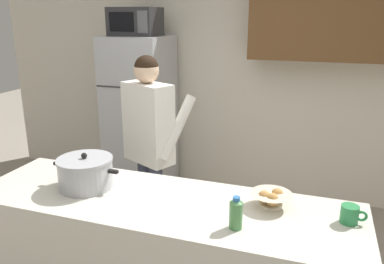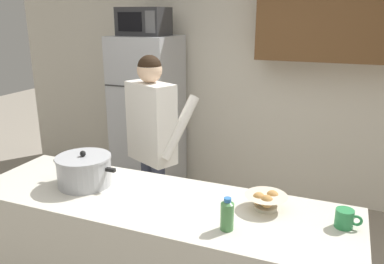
{
  "view_description": "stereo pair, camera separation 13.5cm",
  "coord_description": "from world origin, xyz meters",
  "px_view_note": "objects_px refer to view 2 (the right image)",
  "views": [
    {
      "loc": [
        0.82,
        -1.83,
        1.94
      ],
      "look_at": [
        0.0,
        0.55,
        1.17
      ],
      "focal_mm": 36.12,
      "sensor_mm": 36.0,
      "label": 1
    },
    {
      "loc": [
        0.94,
        -1.78,
        1.94
      ],
      "look_at": [
        0.0,
        0.55,
        1.17
      ],
      "focal_mm": 36.12,
      "sensor_mm": 36.0,
      "label": 2
    }
  ],
  "objects_px": {
    "person_near_pot": "(153,133)",
    "refrigerator": "(148,116)",
    "cooking_pot": "(84,170)",
    "bottle_near_edge": "(227,214)",
    "microwave": "(144,22)",
    "coffee_mug": "(345,219)",
    "bread_bowl": "(266,200)"
  },
  "relations": [
    {
      "from": "microwave",
      "to": "person_near_pot",
      "type": "xyz_separation_m",
      "value": [
        0.59,
        -0.99,
        -0.84
      ]
    },
    {
      "from": "coffee_mug",
      "to": "cooking_pot",
      "type": "bearing_deg",
      "value": -177.61
    },
    {
      "from": "person_near_pot",
      "to": "bread_bowl",
      "type": "distance_m",
      "value": 1.28
    },
    {
      "from": "refrigerator",
      "to": "coffee_mug",
      "type": "relative_size",
      "value": 13.2
    },
    {
      "from": "refrigerator",
      "to": "cooking_pot",
      "type": "relative_size",
      "value": 3.87
    },
    {
      "from": "refrigerator",
      "to": "bottle_near_edge",
      "type": "distance_m",
      "value": 2.52
    },
    {
      "from": "microwave",
      "to": "bread_bowl",
      "type": "height_order",
      "value": "microwave"
    },
    {
      "from": "coffee_mug",
      "to": "bottle_near_edge",
      "type": "height_order",
      "value": "bottle_near_edge"
    },
    {
      "from": "cooking_pot",
      "to": "bread_bowl",
      "type": "bearing_deg",
      "value": 5.41
    },
    {
      "from": "person_near_pot",
      "to": "cooking_pot",
      "type": "bearing_deg",
      "value": -93.44
    },
    {
      "from": "microwave",
      "to": "person_near_pot",
      "type": "height_order",
      "value": "microwave"
    },
    {
      "from": "microwave",
      "to": "bread_bowl",
      "type": "relative_size",
      "value": 2.06
    },
    {
      "from": "microwave",
      "to": "refrigerator",
      "type": "bearing_deg",
      "value": 90.07
    },
    {
      "from": "person_near_pot",
      "to": "refrigerator",
      "type": "bearing_deg",
      "value": 120.11
    },
    {
      "from": "refrigerator",
      "to": "bread_bowl",
      "type": "height_order",
      "value": "refrigerator"
    },
    {
      "from": "microwave",
      "to": "bottle_near_edge",
      "type": "xyz_separation_m",
      "value": [
        1.51,
        -1.98,
        -0.87
      ]
    },
    {
      "from": "microwave",
      "to": "bottle_near_edge",
      "type": "distance_m",
      "value": 2.64
    },
    {
      "from": "cooking_pot",
      "to": "bottle_near_edge",
      "type": "bearing_deg",
      "value": -10.17
    },
    {
      "from": "refrigerator",
      "to": "coffee_mug",
      "type": "height_order",
      "value": "refrigerator"
    },
    {
      "from": "cooking_pot",
      "to": "coffee_mug",
      "type": "xyz_separation_m",
      "value": [
        1.51,
        0.06,
        -0.05
      ]
    },
    {
      "from": "bottle_near_edge",
      "to": "microwave",
      "type": "bearing_deg",
      "value": 127.36
    },
    {
      "from": "cooking_pot",
      "to": "bottle_near_edge",
      "type": "xyz_separation_m",
      "value": [
        0.98,
        -0.17,
        -0.01
      ]
    },
    {
      "from": "microwave",
      "to": "cooking_pot",
      "type": "distance_m",
      "value": 2.07
    },
    {
      "from": "coffee_mug",
      "to": "bread_bowl",
      "type": "xyz_separation_m",
      "value": [
        -0.4,
        0.04,
        0.0
      ]
    },
    {
      "from": "microwave",
      "to": "bread_bowl",
      "type": "distance_m",
      "value": 2.54
    },
    {
      "from": "person_near_pot",
      "to": "bread_bowl",
      "type": "xyz_separation_m",
      "value": [
        1.06,
        -0.71,
        -0.06
      ]
    },
    {
      "from": "refrigerator",
      "to": "microwave",
      "type": "height_order",
      "value": "microwave"
    },
    {
      "from": "cooking_pot",
      "to": "bread_bowl",
      "type": "xyz_separation_m",
      "value": [
        1.11,
        0.11,
        -0.04
      ]
    },
    {
      "from": "coffee_mug",
      "to": "refrigerator",
      "type": "bearing_deg",
      "value": 139.26
    },
    {
      "from": "person_near_pot",
      "to": "cooking_pot",
      "type": "relative_size",
      "value": 3.69
    },
    {
      "from": "coffee_mug",
      "to": "person_near_pot",
      "type": "bearing_deg",
      "value": 152.79
    },
    {
      "from": "refrigerator",
      "to": "microwave",
      "type": "distance_m",
      "value": 1.01
    }
  ]
}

